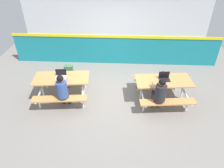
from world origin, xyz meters
The scene contains 10 objects.
ground_plane centered at (0.00, 0.00, -0.01)m, with size 10.00×10.00×0.02m, color gray.
accent_backdrop centered at (0.00, 2.27, 1.25)m, with size 8.00×0.14×2.60m.
picnic_table_left centered at (-1.52, -0.11, 0.57)m, with size 1.71×1.70×0.74m.
picnic_table_right centered at (1.52, -0.09, 0.57)m, with size 1.71×1.70×0.74m.
student_nearer centered at (-1.36, -0.65, 0.71)m, with size 0.39×0.54×1.21m.
student_further centered at (1.33, -0.67, 0.71)m, with size 0.39×0.54×1.21m.
laptop_silver centered at (-1.54, -0.07, 0.79)m, with size 0.34×0.25×0.22m.
laptop_dark centered at (1.54, -0.05, 0.79)m, with size 0.34×0.25×0.22m.
backpack_dark centered at (-1.64, 1.15, 0.22)m, with size 0.30×0.22×0.44m.
tote_bag_bright centered at (1.70, 0.85, 0.19)m, with size 0.34×0.21×0.43m.
Camera 1 is at (0.27, -5.23, 4.09)m, focal length 33.08 mm.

